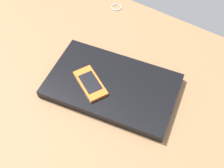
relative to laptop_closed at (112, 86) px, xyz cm
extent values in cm
cube|color=olive|center=(4.03, 2.94, -2.75)|extent=(120.00, 80.00, 3.00)
cube|color=black|center=(0.00, 0.00, 0.00)|extent=(39.18, 27.54, 2.50)
cube|color=orange|center=(4.86, 3.60, 1.68)|extent=(12.48, 10.05, 0.87)
cube|color=black|center=(4.86, 3.60, 2.19)|extent=(8.14, 6.99, 0.14)
torus|color=silver|center=(17.77, -30.57, -1.07)|extent=(3.68, 3.68, 0.36)
camera|label=1|loc=(-25.00, 38.75, 64.80)|focal=45.17mm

